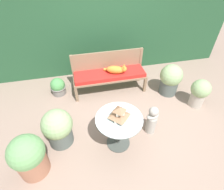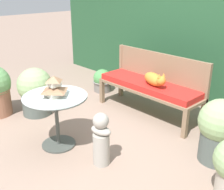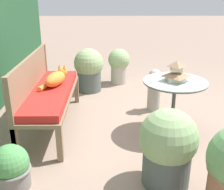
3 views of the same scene
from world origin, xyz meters
TOP-DOWN VIEW (x-y plane):
  - ground at (0.00, 0.00)m, footprint 30.00×30.00m
  - foliage_hedge_back at (0.00, 2.32)m, footprint 6.40×0.84m
  - garden_bench at (-0.12, 1.04)m, footprint 1.64×0.50m
  - bench_backrest at (-0.12, 1.27)m, footprint 1.64×0.06m
  - cat at (0.02, 1.00)m, footprint 0.48×0.33m
  - patio_table at (-0.28, -0.44)m, footprint 0.74×0.74m
  - pagoda_birdhouse at (-0.28, -0.44)m, footprint 0.27×0.27m
  - garden_bust at (0.36, -0.31)m, footprint 0.26×0.19m
  - potted_plant_hedge_corner at (-1.26, -0.18)m, footprint 0.51×0.51m
  - potted_plant_table_far at (1.19, 0.67)m, footprint 0.49×0.49m
  - potted_plant_table_near at (-1.31, 1.18)m, footprint 0.34×0.34m

SIDE VIEW (x-z plane):
  - ground at x=0.00m, z-range 0.00..0.00m
  - potted_plant_table_near at x=-1.31m, z-range -0.01..0.40m
  - garden_bust at x=0.36m, z-range 0.00..0.60m
  - potted_plant_hedge_corner at x=-1.26m, z-range 0.01..0.72m
  - potted_plant_table_far at x=1.19m, z-range 0.02..0.74m
  - garden_bench at x=-0.12m, z-range 0.17..0.67m
  - patio_table at x=-0.28m, z-range 0.19..0.83m
  - cat at x=0.02m, z-range 0.48..0.70m
  - bench_backrest at x=-0.12m, z-range 0.20..1.09m
  - pagoda_birdhouse at x=-0.28m, z-range 0.63..0.87m
  - foliage_hedge_back at x=0.00m, z-range 0.00..2.02m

